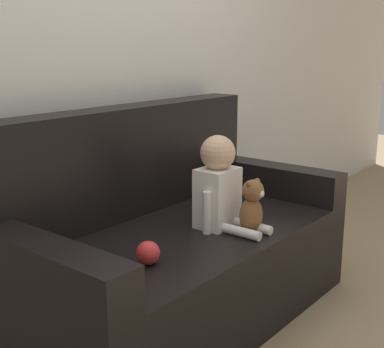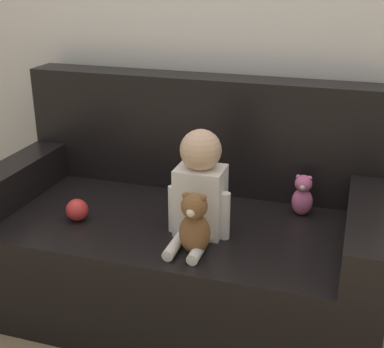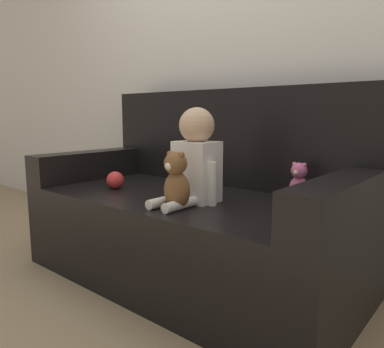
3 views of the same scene
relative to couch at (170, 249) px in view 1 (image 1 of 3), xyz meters
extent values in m
plane|color=#9E8460|center=(0.00, -0.07, -0.34)|extent=(12.00, 12.00, 0.00)
cube|color=silver|center=(0.00, 0.47, 0.96)|extent=(8.00, 0.05, 2.60)
cube|color=black|center=(0.00, -0.07, -0.11)|extent=(1.73, 0.90, 0.46)
cube|color=black|center=(0.00, 0.29, 0.40)|extent=(1.73, 0.18, 0.55)
cube|color=black|center=(-0.79, -0.07, 0.21)|extent=(0.16, 0.90, 0.18)
cube|color=black|center=(0.79, -0.07, 0.21)|extent=(0.16, 0.90, 0.18)
cube|color=white|center=(0.13, -0.18, 0.26)|extent=(0.19, 0.15, 0.28)
sphere|color=tan|center=(0.13, -0.18, 0.48)|extent=(0.16, 0.16, 0.16)
cylinder|color=white|center=(0.09, -0.35, 0.14)|extent=(0.04, 0.19, 0.04)
cylinder|color=white|center=(0.18, -0.35, 0.14)|extent=(0.04, 0.19, 0.04)
cylinder|color=white|center=(0.03, -0.21, 0.22)|extent=(0.04, 0.04, 0.20)
cylinder|color=white|center=(0.24, -0.21, 0.22)|extent=(0.04, 0.04, 0.20)
ellipsoid|color=brown|center=(0.16, -0.35, 0.20)|extent=(0.12, 0.10, 0.17)
sphere|color=brown|center=(0.16, -0.36, 0.32)|extent=(0.10, 0.10, 0.10)
sphere|color=brown|center=(0.13, -0.36, 0.36)|extent=(0.03, 0.03, 0.03)
sphere|color=brown|center=(0.20, -0.36, 0.36)|extent=(0.03, 0.03, 0.03)
sphere|color=beige|center=(0.16, -0.40, 0.31)|extent=(0.04, 0.04, 0.04)
ellipsoid|color=#DB6699|center=(0.51, 0.11, 0.18)|extent=(0.09, 0.08, 0.12)
sphere|color=#DB6699|center=(0.51, 0.10, 0.27)|extent=(0.08, 0.08, 0.08)
sphere|color=#DB6699|center=(0.49, 0.10, 0.30)|extent=(0.02, 0.02, 0.02)
sphere|color=#DB6699|center=(0.54, 0.10, 0.30)|extent=(0.02, 0.02, 0.02)
sphere|color=beige|center=(0.51, 0.07, 0.27)|extent=(0.03, 0.03, 0.03)
sphere|color=red|center=(-0.40, -0.24, 0.17)|extent=(0.10, 0.10, 0.10)
camera|label=1|loc=(-1.82, -1.61, 0.97)|focal=50.00mm
camera|label=2|loc=(0.70, -2.07, 1.16)|focal=50.00mm
camera|label=3|loc=(1.23, -1.53, 0.53)|focal=35.00mm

